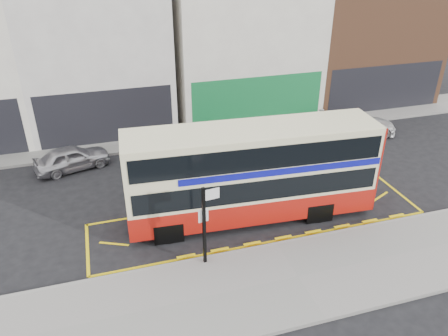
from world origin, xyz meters
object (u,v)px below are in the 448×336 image
object	(u,v)px
car_grey	(235,137)
street_tree_right	(301,71)
double_decker_bus	(252,172)
car_white	(358,123)
bus_stop_post	(206,219)
car_silver	(72,158)

from	to	relation	value
car_grey	street_tree_right	size ratio (longest dim) A/B	0.95
double_decker_bus	car_white	bearing A→B (deg)	39.06
bus_stop_post	street_tree_right	size ratio (longest dim) A/B	0.70
car_white	street_tree_right	distance (m)	4.87
car_white	street_tree_right	bearing A→B (deg)	49.86
car_white	car_grey	bearing A→B (deg)	107.91
car_silver	car_grey	xyz separation A→B (m)	(8.64, -0.13, 0.07)
double_decker_bus	car_grey	world-z (taller)	double_decker_bus
car_grey	street_tree_right	world-z (taller)	street_tree_right
double_decker_bus	street_tree_right	size ratio (longest dim) A/B	2.31
car_grey	car_white	bearing A→B (deg)	-75.46
car_grey	car_white	world-z (taller)	car_grey
car_white	street_tree_right	xyz separation A→B (m)	(-2.22, 3.62, 2.38)
car_grey	street_tree_right	distance (m)	6.98
street_tree_right	double_decker_bus	bearing A→B (deg)	-124.45
car_silver	car_grey	bearing A→B (deg)	-106.64
double_decker_bus	car_silver	bearing A→B (deg)	141.46
bus_stop_post	car_white	xyz separation A→B (m)	(11.73, 8.90, -1.37)
double_decker_bus	car_white	xyz separation A→B (m)	(9.12, 6.44, -1.48)
car_silver	car_grey	size ratio (longest dim) A/B	0.87
bus_stop_post	car_grey	distance (m)	9.89
bus_stop_post	car_grey	bearing A→B (deg)	59.38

